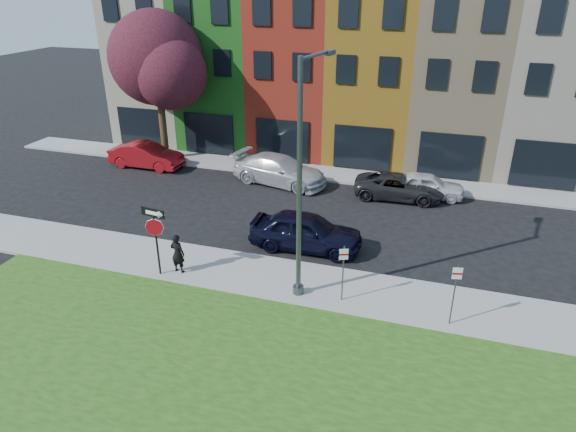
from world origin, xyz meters
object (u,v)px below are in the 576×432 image
(stop_sign, at_px, (155,228))
(man, at_px, (178,253))
(street_lamp, at_px, (302,184))
(sedan_near, at_px, (306,231))

(stop_sign, bearing_deg, man, 39.51)
(man, bearing_deg, street_lamp, -173.64)
(stop_sign, height_order, sedan_near, stop_sign)
(man, xyz_separation_m, sedan_near, (4.22, 3.60, -0.11))
(man, bearing_deg, sedan_near, -135.02)
(sedan_near, bearing_deg, street_lamp, -168.41)
(stop_sign, relative_size, man, 1.74)
(street_lamp, bearing_deg, stop_sign, -163.49)
(man, distance_m, sedan_near, 5.55)
(stop_sign, relative_size, sedan_near, 0.58)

